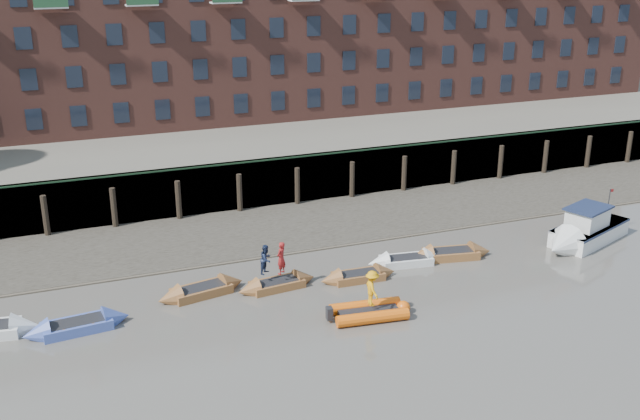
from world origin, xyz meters
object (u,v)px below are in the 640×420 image
rowboat_4 (358,276)px  person_rib_crew (372,288)px  rowboat_3 (277,284)px  person_rower_a (281,258)px  rib_tender (372,311)px  rowboat_1 (77,326)px  rowboat_6 (451,254)px  person_rower_b (266,259)px  motor_launch (580,234)px  rowboat_5 (406,260)px  rowboat_2 (201,291)px

rowboat_4 → person_rib_crew: person_rib_crew is taller
rowboat_3 → person_rower_a: person_rower_a is taller
rib_tender → person_rower_a: bearing=130.7°
rowboat_4 → person_rib_crew: (-1.05, -3.96, 1.28)m
rib_tender → person_rib_crew: person_rib_crew is taller
rowboat_1 → rowboat_4: rowboat_1 is taller
rowboat_6 → person_rower_b: 10.92m
rowboat_4 → motor_launch: size_ratio=0.58×
rowboat_3 → person_rower_b: 1.49m
motor_launch → person_rower_b: person_rower_b is taller
rowboat_5 → rowboat_6: rowboat_6 is taller
rowboat_1 → person_rower_a: bearing=-0.9°
person_rower_a → rowboat_3: bearing=-54.9°
rowboat_5 → person_rower_b: size_ratio=2.89×
motor_launch → person_rib_crew: 15.49m
person_rower_a → person_rib_crew: person_rower_a is taller
rowboat_6 → rib_tender: size_ratio=1.24×
rowboat_1 → rowboat_5: 17.57m
rowboat_1 → person_rower_a: (10.16, 0.90, 1.45)m
motor_launch → rowboat_4: bearing=-23.0°
person_rower_b → person_rib_crew: 6.07m
person_rower_a → rowboat_5: bearing=141.7°
rowboat_5 → rib_tender: rowboat_5 is taller
rowboat_3 → motor_launch: bearing=-8.7°
person_rower_a → person_rib_crew: bearing=82.7°
rowboat_6 → person_rib_crew: (-7.10, -4.77, 1.25)m
rib_tender → motor_launch: (15.01, 3.71, 0.44)m
person_rib_crew → rowboat_3: bearing=38.9°
rowboat_6 → person_rower_b: person_rower_b is taller
rowboat_6 → rowboat_5: bearing=-172.1°
rowboat_4 → rowboat_6: (6.05, 0.81, 0.03)m
person_rower_b → person_rower_a: bearing=-67.5°
motor_launch → rowboat_3: bearing=-24.5°
rowboat_3 → motor_launch: size_ratio=0.60×
rowboat_4 → rowboat_6: size_ratio=0.87×
rib_tender → motor_launch: motor_launch is taller
motor_launch → person_rower_a: size_ratio=4.20×
rowboat_2 → rowboat_6: bearing=-12.8°
rowboat_1 → rowboat_2: (6.13, 1.58, -0.01)m
person_rower_a → person_rib_crew: (3.04, -4.47, -0.20)m
rowboat_6 → motor_launch: bearing=2.4°
person_rower_b → rowboat_3: bearing=-71.8°
rowboat_2 → motor_launch: (22.09, -1.47, 0.49)m
rowboat_3 → person_rower_b: size_ratio=2.80×
rowboat_4 → person_rower_a: 4.37m
rowboat_1 → rowboat_6: size_ratio=1.01×
rowboat_3 → rowboat_6: rowboat_6 is taller
rib_tender → rowboat_6: bearing=40.6°
rowboat_6 → person_rib_crew: 8.64m
rowboat_4 → person_rower_a: size_ratio=2.45×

